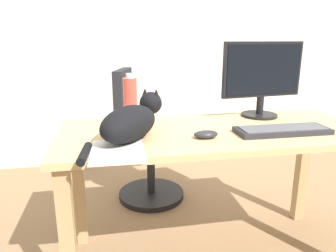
{
  "coord_description": "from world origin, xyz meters",
  "views": [
    {
      "loc": [
        -0.49,
        -1.42,
        1.15
      ],
      "look_at": [
        -0.25,
        -0.11,
        0.79
      ],
      "focal_mm": 33.72,
      "sensor_mm": 36.0,
      "label": 1
    }
  ],
  "objects_px": {
    "monitor": "(262,77)",
    "computer_mouse": "(206,134)",
    "cat": "(132,121)",
    "keyboard": "(282,130)",
    "office_chair": "(144,144)",
    "water_bottle": "(130,100)"
  },
  "relations": [
    {
      "from": "office_chair",
      "to": "computer_mouse",
      "type": "bearing_deg",
      "value": -77.88
    },
    {
      "from": "monitor",
      "to": "water_bottle",
      "type": "relative_size",
      "value": 1.86
    },
    {
      "from": "monitor",
      "to": "computer_mouse",
      "type": "xyz_separation_m",
      "value": [
        -0.42,
        -0.34,
        -0.21
      ]
    },
    {
      "from": "cat",
      "to": "water_bottle",
      "type": "xyz_separation_m",
      "value": [
        0.02,
        0.29,
        0.04
      ]
    },
    {
      "from": "cat",
      "to": "computer_mouse",
      "type": "height_order",
      "value": "cat"
    },
    {
      "from": "water_bottle",
      "to": "monitor",
      "type": "bearing_deg",
      "value": -0.22
    },
    {
      "from": "keyboard",
      "to": "water_bottle",
      "type": "relative_size",
      "value": 1.71
    },
    {
      "from": "keyboard",
      "to": "cat",
      "type": "relative_size",
      "value": 0.85
    },
    {
      "from": "office_chair",
      "to": "computer_mouse",
      "type": "relative_size",
      "value": 8.66
    },
    {
      "from": "keyboard",
      "to": "office_chair",
      "type": "bearing_deg",
      "value": 123.31
    },
    {
      "from": "office_chair",
      "to": "cat",
      "type": "distance_m",
      "value": 0.91
    },
    {
      "from": "monitor",
      "to": "keyboard",
      "type": "bearing_deg",
      "value": -97.97
    },
    {
      "from": "monitor",
      "to": "cat",
      "type": "xyz_separation_m",
      "value": [
        -0.75,
        -0.28,
        -0.15
      ]
    },
    {
      "from": "monitor",
      "to": "water_bottle",
      "type": "height_order",
      "value": "monitor"
    },
    {
      "from": "monitor",
      "to": "keyboard",
      "type": "height_order",
      "value": "monitor"
    },
    {
      "from": "monitor",
      "to": "computer_mouse",
      "type": "distance_m",
      "value": 0.58
    },
    {
      "from": "monitor",
      "to": "computer_mouse",
      "type": "bearing_deg",
      "value": -141.18
    },
    {
      "from": "office_chair",
      "to": "water_bottle",
      "type": "height_order",
      "value": "water_bottle"
    },
    {
      "from": "keyboard",
      "to": "water_bottle",
      "type": "distance_m",
      "value": 0.77
    },
    {
      "from": "cat",
      "to": "computer_mouse",
      "type": "bearing_deg",
      "value": -10.06
    },
    {
      "from": "keyboard",
      "to": "computer_mouse",
      "type": "height_order",
      "value": "computer_mouse"
    },
    {
      "from": "monitor",
      "to": "computer_mouse",
      "type": "height_order",
      "value": "monitor"
    }
  ]
}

